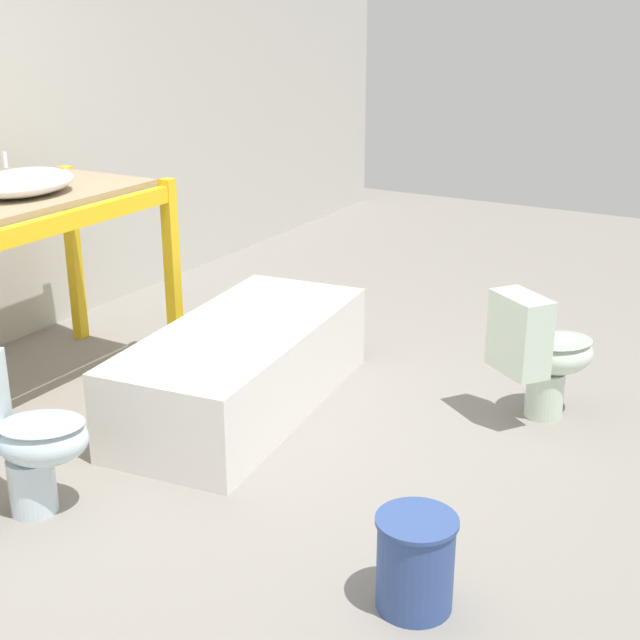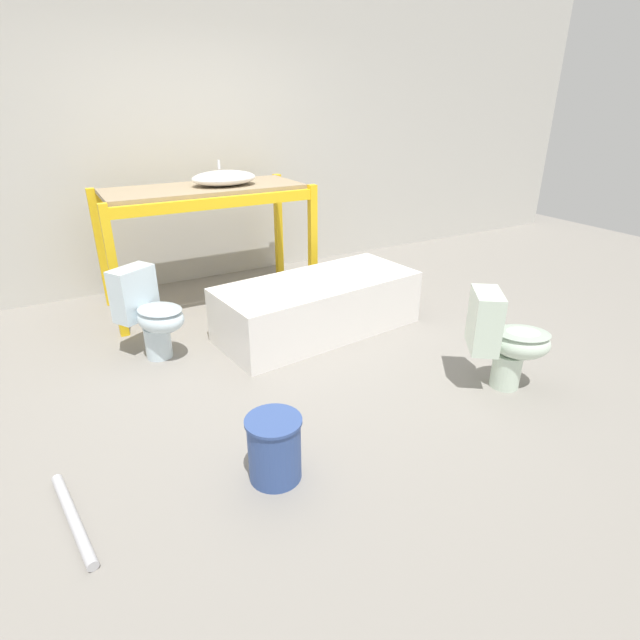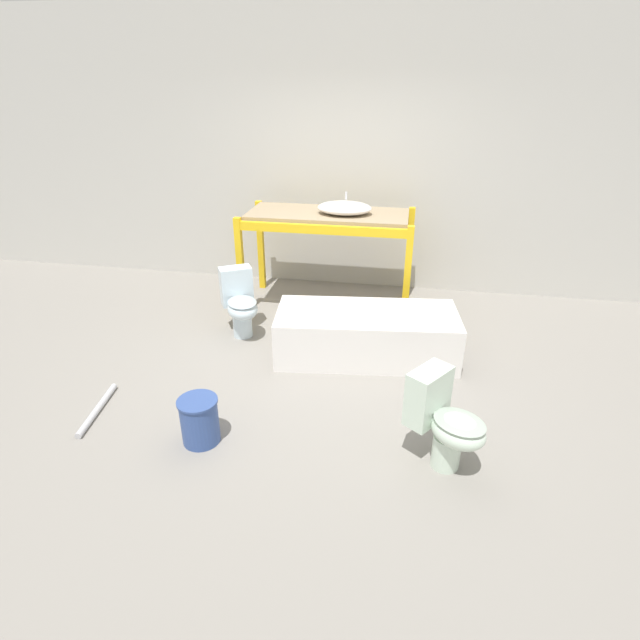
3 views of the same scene
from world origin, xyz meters
name	(u,v)px [view 1 (image 1 of 3)]	position (x,y,z in m)	size (l,w,h in m)	color
ground_plane	(240,454)	(0.00, 0.00, 0.00)	(12.00, 12.00, 0.00)	gray
sink_basin	(23,182)	(0.07, 1.35, 1.16)	(0.58, 0.42, 0.21)	white
bathtub_main	(243,361)	(0.45, 0.28, 0.26)	(1.75, 0.91, 0.46)	white
toilet_near	(542,352)	(1.10, -1.10, 0.36)	(0.61, 0.56, 0.68)	silver
toilet_far	(16,434)	(-0.87, 0.50, 0.36)	(0.54, 0.61, 0.68)	silver
bucket_white	(415,561)	(-0.62, -1.18, 0.19)	(0.29, 0.29, 0.36)	#334C8C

